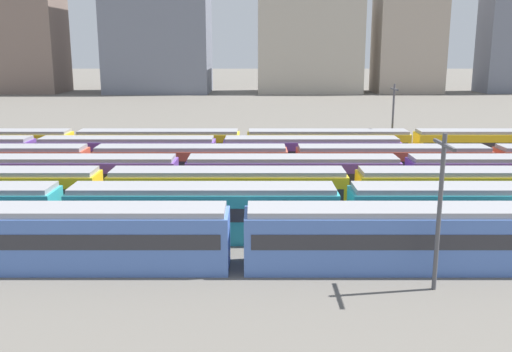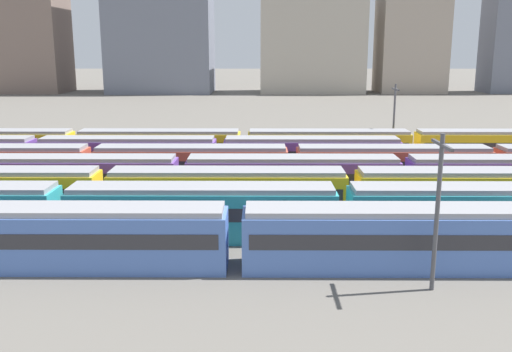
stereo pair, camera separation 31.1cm
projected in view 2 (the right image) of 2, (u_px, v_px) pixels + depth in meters
train_track_0 at (74, 237)px, 33.43m from camera, size 55.80×3.06×3.75m
train_track_1 at (342, 212)px, 38.40m from camera, size 74.70×3.06×3.75m
train_track_2 at (228, 193)px, 43.52m from camera, size 55.80×3.06×3.75m
train_track_3 at (403, 178)px, 48.50m from camera, size 112.50×3.06×3.75m
train_track_4 at (493, 165)px, 53.51m from camera, size 112.50×3.06×3.75m
train_track_5 at (129, 155)px, 58.80m from camera, size 55.80×3.06×3.75m
train_track_6 at (413, 147)px, 63.69m from camera, size 112.50×3.06×3.75m
catenary_pole_0 at (438, 204)px, 29.69m from camera, size 0.24×3.20×8.52m
catenary_pole_1 at (394, 117)px, 65.78m from camera, size 0.24×3.20×8.66m
distant_building_0 at (14, 24)px, 160.34m from camera, size 27.56×16.61×38.16m
distant_building_1 at (160, 15)px, 159.53m from camera, size 28.66×20.85×43.18m
distant_building_2 at (312, 44)px, 161.03m from camera, size 28.84×17.42×27.27m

